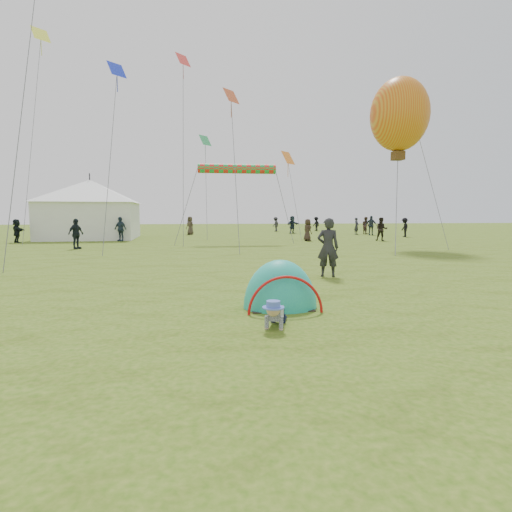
{
  "coord_description": "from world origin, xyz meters",
  "views": [
    {
      "loc": [
        -2.32,
        -7.24,
        2.0
      ],
      "look_at": [
        -1.06,
        2.0,
        1.0
      ],
      "focal_mm": 28.0,
      "sensor_mm": 36.0,
      "label": 1
    }
  ],
  "objects": [
    {
      "name": "ground",
      "position": [
        0.0,
        0.0,
        0.0
      ],
      "size": [
        140.0,
        140.0,
        0.0
      ],
      "primitive_type": "plane",
      "color": "#2F5A0D"
    },
    {
      "name": "crawling_toddler",
      "position": [
        -1.06,
        -0.5,
        0.26
      ],
      "size": [
        0.69,
        0.81,
        0.53
      ],
      "primitive_type": null,
      "rotation": [
        0.0,
        0.0,
        -0.35
      ],
      "color": "black",
      "rests_on": "ground"
    },
    {
      "name": "popup_tent",
      "position": [
        -0.67,
        1.01,
        0.0
      ],
      "size": [
        1.58,
        1.31,
        2.04
      ],
      "primitive_type": "ellipsoid",
      "rotation": [
        0.0,
        0.0,
        0.0
      ],
      "color": "teal",
      "rests_on": "ground"
    },
    {
      "name": "standing_adult",
      "position": [
        1.62,
        4.88,
        0.93
      ],
      "size": [
        0.77,
        0.6,
        1.86
      ],
      "primitive_type": "imported",
      "rotation": [
        0.0,
        0.0,
        2.88
      ],
      "color": "#242428",
      "rests_on": "ground"
    },
    {
      "name": "event_marquee",
      "position": [
        -11.04,
        26.17,
        2.49
      ],
      "size": [
        7.59,
        7.59,
        4.98
      ],
      "primitive_type": null,
      "rotation": [
        0.0,
        0.0,
        0.05
      ],
      "color": "white",
      "rests_on": "ground"
    },
    {
      "name": "crowd_person_0",
      "position": [
        -13.73,
        23.81,
        0.84
      ],
      "size": [
        0.6,
        0.72,
        1.68
      ],
      "primitive_type": "imported",
      "rotation": [
        0.0,
        0.0,
        1.95
      ],
      "color": "black",
      "rests_on": "ground"
    },
    {
      "name": "crowd_person_1",
      "position": [
        10.67,
        20.34,
        0.86
      ],
      "size": [
        1.02,
        0.93,
        1.71
      ],
      "primitive_type": "imported",
      "rotation": [
        0.0,
        0.0,
        5.87
      ],
      "color": "black",
      "rests_on": "ground"
    },
    {
      "name": "crowd_person_2",
      "position": [
        -8.13,
        22.57,
        0.88
      ],
      "size": [
        1.1,
        0.91,
        1.76
      ],
      "primitive_type": "imported",
      "rotation": [
        0.0,
        0.0,
        5.73
      ],
      "color": "#263746",
      "rests_on": "ground"
    },
    {
      "name": "crowd_person_3",
      "position": [
        5.88,
        36.73,
        0.8
      ],
      "size": [
        1.12,
        1.18,
        1.61
      ],
      "primitive_type": "imported",
      "rotation": [
        0.0,
        0.0,
        4.02
      ],
      "color": "#2B2A2F",
      "rests_on": "ground"
    },
    {
      "name": "crowd_person_4",
      "position": [
        5.34,
        21.12,
        0.8
      ],
      "size": [
        0.75,
        0.91,
        1.6
      ],
      "primitive_type": "imported",
      "rotation": [
        0.0,
        0.0,
        1.93
      ],
      "color": "#31241D",
      "rests_on": "ground"
    },
    {
      "name": "crowd_person_5",
      "position": [
        -14.85,
        22.0,
        0.81
      ],
      "size": [
        1.39,
        1.42,
        1.62
      ],
      "primitive_type": "imported",
      "rotation": [
        0.0,
        0.0,
        2.34
      ],
      "color": "black",
      "rests_on": "ground"
    },
    {
      "name": "crowd_person_6",
      "position": [
        -11.76,
        24.42,
        0.87
      ],
      "size": [
        0.69,
        0.5,
        1.75
      ],
      "primitive_type": "imported",
      "rotation": [
        0.0,
        0.0,
        3.28
      ],
      "color": "black",
      "rests_on": "ground"
    },
    {
      "name": "crowd_person_7",
      "position": [
        13.47,
        29.76,
        0.84
      ],
      "size": [
        0.8,
        0.94,
        1.67
      ],
      "primitive_type": "imported",
      "rotation": [
        0.0,
        0.0,
        1.81
      ],
      "color": "#45302D",
      "rests_on": "ground"
    },
    {
      "name": "crowd_person_8",
      "position": [
        13.18,
        27.9,
        0.89
      ],
      "size": [
        1.13,
        0.75,
        1.79
      ],
      "primitive_type": "imported",
      "rotation": [
        0.0,
        0.0,
        5.96
      ],
      "color": "#26303C",
      "rests_on": "ground"
    },
    {
      "name": "crowd_person_9",
      "position": [
        14.77,
        24.68,
        0.82
      ],
      "size": [
        0.76,
        1.14,
        1.63
      ],
      "primitive_type": "imported",
      "rotation": [
        0.0,
        0.0,
        4.56
      ],
      "color": "black",
      "rests_on": "ground"
    },
    {
      "name": "crowd_person_10",
      "position": [
        -3.4,
        30.92,
        0.86
      ],
      "size": [
        0.99,
        0.97,
        1.72
      ],
      "primitive_type": "imported",
      "rotation": [
        0.0,
        0.0,
        5.55
      ],
      "color": "#3F352B",
      "rests_on": "ground"
    },
    {
      "name": "crowd_person_11",
      "position": [
        6.68,
        31.91,
        0.88
      ],
      "size": [
        1.66,
        1.33,
        1.76
      ],
      "primitive_type": "imported",
      "rotation": [
        0.0,
        0.0,
        0.58
      ],
      "color": "#1B2735",
      "rests_on": "ground"
    },
    {
      "name": "crowd_person_12",
      "position": [
        12.28,
        29.11,
        0.8
      ],
      "size": [
        0.69,
        0.68,
        1.6
      ],
      "primitive_type": "imported",
      "rotation": [
        0.0,
        0.0,
        0.75
      ],
      "color": "#292934",
      "rests_on": "ground"
    },
    {
      "name": "crowd_person_14",
      "position": [
        -9.35,
        16.36,
        0.86
      ],
      "size": [
        0.87,
        1.08,
        1.71
      ],
      "primitive_type": "imported",
      "rotation": [
        0.0,
        0.0,
        1.04
      ],
      "color": "black",
      "rests_on": "ground"
    },
    {
      "name": "crowd_person_15",
      "position": [
        10.75,
        37.42,
        0.8
      ],
      "size": [
        1.19,
        1.08,
        1.61
      ],
      "primitive_type": "imported",
      "rotation": [
        0.0,
        0.0,
        3.75
      ],
      "color": "black",
      "rests_on": "ground"
    },
    {
      "name": "balloon_kite",
      "position": [
        9.3,
        15.56,
        7.53
      ],
      "size": [
        3.4,
        3.4,
        4.75
      ],
      "primitive_type": null,
      "color": "orange"
    },
    {
      "name": "rainbow_tube_kite",
      "position": [
        0.1,
        20.07,
        5.0
      ],
      "size": [
        5.26,
        0.64,
        0.64
      ],
      "primitive_type": "cylinder",
      "rotation": [
        0.0,
        1.57,
        0.0
      ],
      "color": "red"
    },
    {
      "name": "diamond_kite_0",
      "position": [
        -3.44,
        22.22,
        12.65
      ],
      "size": [
        1.08,
        1.08,
        0.88
      ],
      "primitive_type": "plane",
      "rotation": [
        1.05,
        0.0,
        0.79
      ],
      "color": "red"
    },
    {
      "name": "diamond_kite_4",
      "position": [
        -6.98,
        17.25,
        10.13
      ],
      "size": [
        1.04,
        1.04,
        0.85
      ],
      "primitive_type": "plane",
      "rotation": [
        1.05,
        0.0,
        0.79
      ],
      "color": "#0D20C7"
    },
    {
      "name": "diamond_kite_5",
      "position": [
        11.17,
        18.02,
        9.62
      ],
      "size": [
        1.01,
        1.01,
        0.83
      ],
      "primitive_type": "plane",
      "rotation": [
        1.05,
        0.0,
        0.79
      ],
      "color": "#EA5B88"
    },
    {
      "name": "diamond_kite_6",
      "position": [
        -0.48,
        17.24,
        8.93
      ],
      "size": [
        1.05,
        1.05,
        0.86
      ],
      "primitive_type": "plane",
      "rotation": [
        1.05,
        0.0,
        0.79
      ],
      "color": "#CB5129"
    },
    {
      "name": "diamond_kite_7",
      "position": [
        5.09,
        26.87,
        6.74
      ],
      "size": [
        1.37,
        1.37,
        1.12
      ],
      "primitive_type": "plane",
      "rotation": [
        1.05,
        0.0,
        0.79
      ],
      "color": "orange"
    },
    {
      "name": "diamond_kite_8",
      "position": [
        -13.57,
        24.64,
        14.77
      ],
      "size": [
        1.24,
        1.24,
        1.01
      ],
      "primitive_type": "plane",
      "rotation": [
        1.05,
        0.0,
        0.79
      ],
      "color": "#F0F62C"
    },
    {
      "name": "diamond_kite_9",
      "position": [
        -1.92,
        28.11,
        8.24
      ],
      "size": [
        1.1,
        1.1,
        0.9
      ],
      "primitive_type": "plane",
      "rotation": [
        1.05,
        0.0,
        0.79
      ],
      "color": "#2FA05A"
    }
  ]
}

